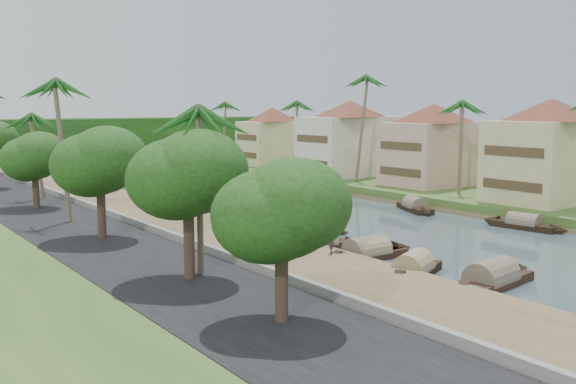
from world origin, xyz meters
TOP-DOWN VIEW (x-y plane):
  - ground at (0.00, 0.00)m, footprint 220.00×220.00m
  - left_bank at (-16.00, 20.00)m, footprint 10.00×180.00m
  - right_bank at (19.00, 20.00)m, footprint 16.00×180.00m
  - road at (-24.50, 20.00)m, footprint 8.00×180.00m
  - retaining_wall at (-20.20, 20.00)m, footprint 0.40×180.00m
  - far_right_fill at (56.00, 20.00)m, footprint 60.00×220.00m
  - treeline at (0.00, 100.00)m, footprint 120.00×14.00m
  - bridge at (0.00, 72.00)m, footprint 28.00×4.00m
  - building_near at (18.99, -2.00)m, footprint 14.85×14.85m
  - building_mid at (19.99, 14.00)m, footprint 14.11×14.11m
  - building_far at (18.99, 28.00)m, footprint 15.59×15.59m
  - building_distant at (19.99, 48.00)m, footprint 12.62×12.62m
  - sampan_0 at (-8.08, -15.47)m, footprint 9.62×3.18m
  - sampan_1 at (-10.06, -11.12)m, footprint 7.95×4.88m
  - sampan_2 at (-9.05, -6.05)m, footprint 8.12×2.08m
  - sampan_3 at (-9.21, -5.85)m, footprint 8.67×2.21m
  - sampan_4 at (-9.83, -1.51)m, footprint 6.98×4.07m
  - sampan_5 at (-9.49, 1.61)m, footprint 7.97×4.20m
  - sampan_6 at (-8.74, 5.15)m, footprint 8.52×2.91m
  - sampan_7 at (-9.04, 10.40)m, footprint 7.83×4.64m
  - sampan_8 at (-9.09, 12.70)m, footprint 7.67×4.75m
  - sampan_9 at (-8.14, 18.53)m, footprint 9.45×4.46m
  - sampan_10 at (-9.95, 21.58)m, footprint 7.30×2.03m
  - sampan_11 at (-8.37, 21.37)m, footprint 9.12×4.65m
  - sampan_12 at (-9.52, 26.15)m, footprint 7.83×3.54m
  - sampan_13 at (-10.22, 29.05)m, footprint 6.74×2.82m
  - sampan_14 at (9.54, -5.78)m, footprint 2.50×8.14m
  - sampan_15 at (9.03, 6.51)m, footprint 4.71×7.88m
  - sampan_16 at (9.70, 21.36)m, footprint 1.83×7.12m
  - canoe_1 at (-6.74, 2.02)m, footprint 5.25×1.50m
  - canoe_2 at (-6.08, 21.46)m, footprint 5.03×1.46m
  - palm_1 at (16.00, 6.61)m, footprint 3.20×3.20m
  - palm_2 at (15.00, 21.71)m, footprint 3.20×3.20m
  - palm_3 at (16.00, 36.56)m, footprint 3.20×3.20m
  - palm_4 at (-23.00, -7.29)m, footprint 3.20×3.20m
  - palm_5 at (-24.00, 13.12)m, footprint 3.20×3.20m
  - palm_6 at (-22.00, 28.16)m, footprint 3.20×3.20m
  - palm_7 at (14.00, 53.74)m, footprint 3.20×3.20m
  - tree_0 at (-24.00, -16.45)m, footprint 4.91×4.91m
  - tree_1 at (-24.00, -7.89)m, footprint 5.30×5.30m
  - tree_2 at (-24.00, 5.40)m, footprint 5.46×5.46m
  - tree_3 at (-24.00, 22.47)m, footprint 4.98×4.98m
  - tree_6 at (24.00, 30.01)m, footprint 4.69×4.69m
  - person_near at (-12.31, -5.82)m, footprint 0.72×0.75m
  - person_far at (-13.59, 15.20)m, footprint 0.86×0.75m

SIDE VIEW (x-z plane):
  - ground at x=0.00m, z-range 0.00..0.00m
  - canoe_2 at x=-6.08m, z-range -0.26..0.46m
  - canoe_1 at x=-6.74m, z-range -0.32..0.52m
  - left_bank at x=-16.00m, z-range 0.00..0.80m
  - sampan_16 at x=9.70m, z-range -0.49..1.29m
  - sampan_13 at x=-10.22m, z-range -0.53..1.34m
  - sampan_12 at x=-9.52m, z-range -0.54..1.35m
  - sampan_14 at x=9.54m, z-range -0.58..1.40m
  - sampan_4 at x=-9.83m, z-range -0.59..1.41m
  - sampan_10 at x=-9.95m, z-range -0.60..1.42m
  - sampan_7 at x=-9.04m, z-range -0.64..1.47m
  - sampan_15 at x=9.03m, z-range -0.65..1.48m
  - sampan_2 at x=-9.05m, z-range -0.65..1.48m
  - sampan_3 at x=-9.21m, z-range -0.73..1.57m
  - sampan_9 at x=-8.14m, z-range -0.75..1.59m
  - sampan_1 at x=-10.06m, z-range -0.75..1.59m
  - sampan_8 at x=-9.09m, z-range -0.75..1.59m
  - sampan_0 at x=-8.08m, z-range -0.80..1.65m
  - sampan_5 at x=-9.49m, z-range -0.80..1.65m
  - sampan_6 at x=-8.74m, z-range -0.81..1.65m
  - sampan_11 at x=-8.37m, z-range -0.84..1.69m
  - far_right_fill at x=56.00m, z-range 0.00..1.15m
  - right_bank at x=19.00m, z-range 0.00..1.20m
  - road at x=-24.50m, z-range 0.00..1.40m
  - retaining_wall at x=-20.20m, z-range 0.80..1.90m
  - person_far at x=-13.59m, z-range 0.80..2.33m
  - person_near at x=-12.31m, z-range 0.80..2.53m
  - bridge at x=0.00m, z-range 0.52..2.92m
  - treeline at x=0.00m, z-range 0.00..8.00m
  - building_distant at x=19.99m, z-range 1.28..10.48m
  - tree_6 at x=24.00m, z-range 2.54..9.24m
  - tree_3 at x=-24.00m, z-range 2.64..9.35m
  - building_mid at x=19.99m, z-range 1.28..10.98m
  - tree_0 at x=-24.00m, z-range 2.73..9.59m
  - building_near at x=18.99m, z-range 1.28..11.48m
  - building_far at x=18.99m, z-range 1.28..11.48m
  - tree_2 at x=-24.00m, z-range 2.90..10.55m
  - tree_1 at x=-24.00m, z-range 3.05..10.86m
  - palm_6 at x=-22.00m, z-range 4.59..14.41m
  - palm_4 at x=-23.00m, z-range 4.93..15.49m
  - palm_1 at x=16.00m, z-range 5.08..16.41m
  - palm_7 at x=14.00m, z-range 5.13..16.57m
  - palm_3 at x=16.00m, z-range 5.16..16.66m
  - palm_5 at x=-24.00m, z-range 5.90..18.55m
  - palm_2 at x=15.00m, z-range 6.60..21.16m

